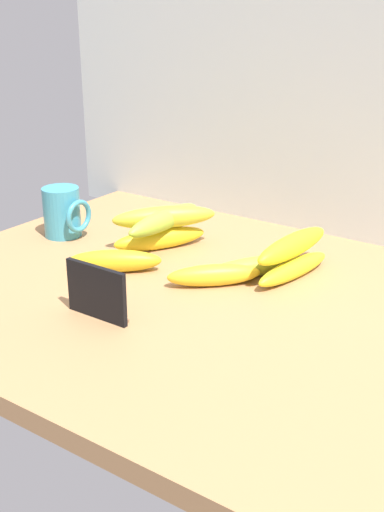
% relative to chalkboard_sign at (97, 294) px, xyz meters
% --- Properties ---
extents(counter_top, '(1.10, 0.76, 0.03)m').
position_rel_chalkboard_sign_xyz_m(counter_top, '(0.12, 0.16, -0.05)').
color(counter_top, '#A5764B').
rests_on(counter_top, ground).
extents(back_wall, '(1.30, 0.02, 0.70)m').
position_rel_chalkboard_sign_xyz_m(back_wall, '(0.12, 0.55, 0.28)').
color(back_wall, silver).
rests_on(back_wall, ground).
extents(chalkboard_sign, '(0.11, 0.02, 0.08)m').
position_rel_chalkboard_sign_xyz_m(chalkboard_sign, '(0.00, 0.00, 0.00)').
color(chalkboard_sign, black).
rests_on(chalkboard_sign, counter_top).
extents(coffee_mug, '(0.09, 0.07, 0.10)m').
position_rel_chalkboard_sign_xyz_m(coffee_mug, '(-0.30, 0.23, 0.01)').
color(coffee_mug, teal).
rests_on(coffee_mug, counter_top).
extents(banana_0, '(0.14, 0.18, 0.03)m').
position_rel_chalkboard_sign_xyz_m(banana_0, '(0.11, 0.27, -0.02)').
color(banana_0, '#A7B030').
rests_on(banana_0, counter_top).
extents(banana_1, '(0.06, 0.19, 0.03)m').
position_rel_chalkboard_sign_xyz_m(banana_1, '(0.17, 0.30, -0.02)').
color(banana_1, yellow).
rests_on(banana_1, counter_top).
extents(banana_2, '(0.14, 0.14, 0.04)m').
position_rel_chalkboard_sign_xyz_m(banana_2, '(0.08, 0.20, -0.02)').
color(banana_2, yellow).
rests_on(banana_2, counter_top).
extents(banana_3, '(0.13, 0.18, 0.04)m').
position_rel_chalkboard_sign_xyz_m(banana_3, '(-0.10, 0.28, -0.02)').
color(banana_3, yellow).
rests_on(banana_3, counter_top).
extents(banana_4, '(0.16, 0.13, 0.04)m').
position_rel_chalkboard_sign_xyz_m(banana_4, '(-0.10, 0.15, -0.02)').
color(banana_4, gold).
rests_on(banana_4, counter_top).
extents(banana_5, '(0.04, 0.20, 0.04)m').
position_rel_chalkboard_sign_xyz_m(banana_5, '(-0.09, 0.28, 0.02)').
color(banana_5, '#99BC37').
rests_on(banana_5, banana_3).
extents(banana_6, '(0.06, 0.20, 0.04)m').
position_rel_chalkboard_sign_xyz_m(banana_6, '(0.16, 0.31, 0.01)').
color(banana_6, yellow).
rests_on(banana_6, banana_1).
extents(banana_7, '(0.16, 0.17, 0.04)m').
position_rel_chalkboard_sign_xyz_m(banana_7, '(-0.10, 0.29, 0.02)').
color(banana_7, gold).
rests_on(banana_7, banana_3).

